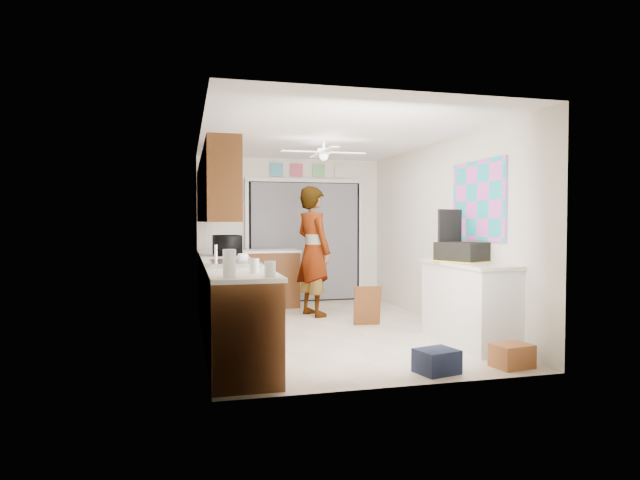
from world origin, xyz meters
TOP-DOWN VIEW (x-y plane):
  - floor at (0.00, 0.00)m, footprint 5.00×5.00m
  - ceiling at (0.00, 0.00)m, footprint 5.00×5.00m
  - wall_back at (0.00, 2.50)m, footprint 3.20×0.00m
  - wall_front at (0.00, -2.50)m, footprint 3.20×0.00m
  - wall_left at (-1.60, 0.00)m, footprint 0.00×5.00m
  - wall_right at (1.60, 0.00)m, footprint 0.00×5.00m
  - left_base_cabinets at (-1.30, 0.00)m, footprint 0.60×4.80m
  - left_countertop at (-1.29, 0.00)m, footprint 0.62×4.80m
  - upper_cabinets at (-1.44, 0.20)m, footprint 0.32×4.00m
  - sink_basin at (-1.29, -1.00)m, footprint 0.50×0.76m
  - faucet at (-1.48, -1.00)m, footprint 0.03×0.03m
  - peninsula_base at (-0.50, 2.00)m, footprint 1.00×0.60m
  - peninsula_top at (-0.50, 2.00)m, footprint 1.04×0.64m
  - back_opening_recess at (0.25, 2.47)m, footprint 2.00×0.06m
  - curtain_panel at (0.25, 2.43)m, footprint 1.90×0.03m
  - door_trim_left at (-0.77, 2.44)m, footprint 0.06×0.04m
  - door_trim_right at (1.27, 2.44)m, footprint 0.06×0.04m
  - door_trim_head at (0.25, 2.44)m, footprint 2.10×0.04m
  - header_frame_1 at (-0.25, 2.47)m, footprint 0.22×0.02m
  - header_frame_2 at (0.10, 2.47)m, footprint 0.22×0.02m
  - header_frame_3 at (0.50, 2.47)m, footprint 0.22×0.02m
  - header_frame_4 at (0.90, 2.47)m, footprint 0.22×0.02m
  - route66_sign at (-0.95, 2.47)m, footprint 0.22×0.02m
  - right_counter_base at (1.35, -1.20)m, footprint 0.50×1.40m
  - right_counter_top at (1.34, -1.20)m, footprint 0.54×1.44m
  - abstract_painting at (1.58, -1.00)m, footprint 0.03×1.15m
  - ceiling_fan at (0.00, 0.20)m, footprint 1.14×1.14m
  - microwave at (-1.23, 0.69)m, footprint 0.39×0.53m
  - cup at (-1.15, -0.57)m, footprint 0.16×0.16m
  - jar_a at (-1.10, -2.25)m, footprint 0.11×0.11m
  - jar_b at (-1.19, -1.89)m, footprint 0.11×0.11m
  - paper_towel_roll at (-1.44, -2.25)m, footprint 0.14×0.14m
  - suitcase at (1.32, -1.09)m, footprint 0.57×0.63m
  - suitcase_rim at (1.32, -1.09)m, footprint 0.64×0.71m
  - suitcase_lid at (1.32, -0.80)m, footprint 0.40×0.20m
  - cardboard_box at (1.25, -2.20)m, footprint 0.40×0.32m
  - navy_crate at (0.46, -2.20)m, footprint 0.42×0.37m
  - cabinet_door_panel at (0.58, 0.09)m, footprint 0.38×0.19m
  - man at (0.06, 1.03)m, footprint 0.68×0.82m
  - dog at (-0.55, 1.40)m, footprint 0.39×0.67m

SIDE VIEW (x-z plane):
  - floor at x=0.00m, z-range 0.00..0.00m
  - navy_crate at x=0.46m, z-range 0.00..0.22m
  - cardboard_box at x=1.25m, z-range 0.00..0.22m
  - dog at x=-0.55m, z-range 0.00..0.50m
  - cabinet_door_panel at x=0.58m, z-range 0.00..0.54m
  - left_base_cabinets at x=-1.30m, z-range 0.00..0.90m
  - peninsula_base at x=-0.50m, z-range 0.00..0.90m
  - right_counter_base at x=1.35m, z-range 0.00..0.90m
  - left_countertop at x=-1.29m, z-range 0.90..0.94m
  - peninsula_top at x=-0.50m, z-range 0.90..0.94m
  - right_counter_top at x=1.34m, z-range 0.90..0.94m
  - suitcase_rim at x=1.32m, z-range 0.93..0.95m
  - sink_basin at x=-1.29m, z-range 0.92..0.98m
  - man at x=0.06m, z-range 0.00..1.92m
  - cup at x=-1.15m, z-range 0.94..1.04m
  - jar_b at x=-1.19m, z-range 0.94..1.07m
  - jar_a at x=-1.10m, z-range 0.94..1.07m
  - faucet at x=-1.48m, z-range 0.94..1.16m
  - back_opening_recess at x=0.25m, z-range 0.00..2.10m
  - door_trim_left at x=-0.77m, z-range 0.00..2.10m
  - door_trim_right at x=1.27m, z-range 0.00..2.10m
  - curtain_panel at x=0.25m, z-range 0.03..2.08m
  - suitcase at x=1.32m, z-range 0.94..1.16m
  - paper_towel_roll at x=-1.44m, z-range 0.94..1.18m
  - microwave at x=-1.23m, z-range 0.94..1.22m
  - wall_back at x=0.00m, z-range -0.35..2.85m
  - wall_front at x=0.00m, z-range -0.35..2.85m
  - wall_left at x=-1.60m, z-range -1.25..3.75m
  - wall_right at x=1.60m, z-range -1.25..3.75m
  - suitcase_lid at x=1.32m, z-range 1.05..1.55m
  - abstract_painting at x=1.58m, z-range 1.17..2.12m
  - upper_cabinets at x=-1.44m, z-range 1.40..2.20m
  - door_trim_head at x=0.25m, z-range 2.09..2.15m
  - header_frame_1 at x=-0.25m, z-range 2.19..2.41m
  - header_frame_2 at x=0.10m, z-range 2.19..2.41m
  - header_frame_3 at x=0.50m, z-range 2.19..2.41m
  - header_frame_4 at x=0.90m, z-range 2.19..2.41m
  - route66_sign at x=-0.95m, z-range 2.17..2.43m
  - ceiling_fan at x=0.00m, z-range 2.20..2.44m
  - ceiling at x=0.00m, z-range 2.50..2.50m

